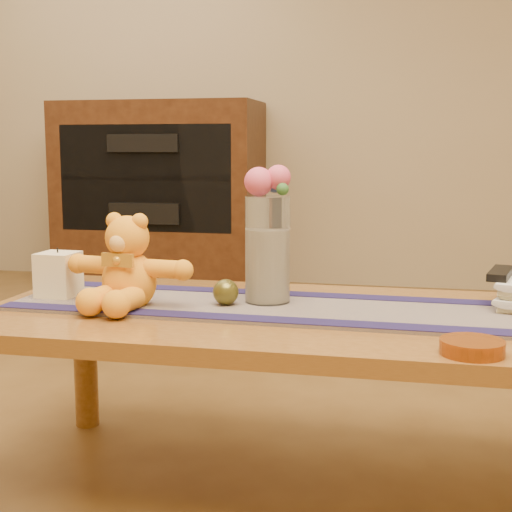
% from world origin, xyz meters
% --- Properties ---
extents(floor, '(5.50, 5.50, 0.00)m').
position_xyz_m(floor, '(0.00, 0.00, 0.00)').
color(floor, brown).
rests_on(floor, ground).
extents(wall_back, '(5.50, 0.00, 5.50)m').
position_xyz_m(wall_back, '(0.00, 2.75, 1.35)').
color(wall_back, tan).
rests_on(wall_back, floor).
extents(coffee_table_top, '(1.40, 0.70, 0.04)m').
position_xyz_m(coffee_table_top, '(0.00, 0.00, 0.43)').
color(coffee_table_top, brown).
rests_on(coffee_table_top, floor).
extents(table_leg_bl, '(0.07, 0.07, 0.41)m').
position_xyz_m(table_leg_bl, '(-0.64, 0.29, 0.21)').
color(table_leg_bl, brown).
rests_on(table_leg_bl, floor).
extents(persian_runner, '(1.21, 0.37, 0.01)m').
position_xyz_m(persian_runner, '(-0.05, 0.02, 0.45)').
color(persian_runner, '#191742').
rests_on(persian_runner, coffee_table_top).
extents(runner_border_near, '(1.20, 0.08, 0.00)m').
position_xyz_m(runner_border_near, '(-0.05, -0.12, 0.46)').
color(runner_border_near, '#1B1643').
rests_on(runner_border_near, persian_runner).
extents(runner_border_far, '(1.20, 0.08, 0.00)m').
position_xyz_m(runner_border_far, '(-0.04, 0.17, 0.46)').
color(runner_border_far, '#1B1643').
rests_on(runner_border_far, persian_runner).
extents(teddy_bear, '(0.34, 0.29, 0.21)m').
position_xyz_m(teddy_bear, '(-0.35, -0.04, 0.56)').
color(teddy_bear, '#FF9F20').
rests_on(teddy_bear, persian_runner).
extents(pillar_candle, '(0.10, 0.10, 0.11)m').
position_xyz_m(pillar_candle, '(-0.57, 0.01, 0.51)').
color(pillar_candle, '#FFEDBB').
rests_on(pillar_candle, persian_runner).
extents(candle_wick, '(0.00, 0.00, 0.01)m').
position_xyz_m(candle_wick, '(-0.57, 0.01, 0.58)').
color(candle_wick, black).
rests_on(candle_wick, pillar_candle).
extents(glass_vase, '(0.11, 0.11, 0.26)m').
position_xyz_m(glass_vase, '(-0.03, 0.06, 0.59)').
color(glass_vase, silver).
rests_on(glass_vase, persian_runner).
extents(potpourri_fill, '(0.09, 0.09, 0.18)m').
position_xyz_m(potpourri_fill, '(-0.03, 0.06, 0.55)').
color(potpourri_fill, beige).
rests_on(potpourri_fill, glass_vase).
extents(rose_left, '(0.07, 0.07, 0.07)m').
position_xyz_m(rose_left, '(-0.05, 0.05, 0.75)').
color(rose_left, '#E24F71').
rests_on(rose_left, glass_vase).
extents(rose_right, '(0.06, 0.06, 0.06)m').
position_xyz_m(rose_right, '(-0.01, 0.06, 0.76)').
color(rose_right, '#E24F71').
rests_on(rose_right, glass_vase).
extents(blue_flower_back, '(0.04, 0.04, 0.04)m').
position_xyz_m(blue_flower_back, '(-0.02, 0.09, 0.75)').
color(blue_flower_back, '#465C98').
rests_on(blue_flower_back, glass_vase).
extents(blue_flower_side, '(0.04, 0.04, 0.04)m').
position_xyz_m(blue_flower_side, '(-0.06, 0.08, 0.74)').
color(blue_flower_side, '#465C98').
rests_on(blue_flower_side, glass_vase).
extents(leaf_sprig, '(0.03, 0.03, 0.03)m').
position_xyz_m(leaf_sprig, '(0.01, 0.04, 0.74)').
color(leaf_sprig, '#33662D').
rests_on(leaf_sprig, glass_vase).
extents(bronze_ball, '(0.07, 0.07, 0.06)m').
position_xyz_m(bronze_ball, '(-0.13, 0.00, 0.49)').
color(bronze_ball, '#534E1B').
rests_on(bronze_ball, persian_runner).
extents(book_bottom, '(0.20, 0.25, 0.02)m').
position_xyz_m(book_bottom, '(0.52, 0.16, 0.46)').
color(book_bottom, beige).
rests_on(book_bottom, coffee_table_top).
extents(book_lower, '(0.22, 0.26, 0.02)m').
position_xyz_m(book_lower, '(0.53, 0.15, 0.48)').
color(book_lower, beige).
rests_on(book_lower, book_bottom).
extents(book_upper, '(0.19, 0.24, 0.02)m').
position_xyz_m(book_upper, '(0.52, 0.16, 0.50)').
color(book_upper, beige).
rests_on(book_upper, book_lower).
extents(book_top, '(0.22, 0.26, 0.02)m').
position_xyz_m(book_top, '(0.52, 0.15, 0.52)').
color(book_top, beige).
rests_on(book_top, book_upper).
extents(tv_remote, '(0.08, 0.17, 0.02)m').
position_xyz_m(tv_remote, '(0.52, 0.15, 0.54)').
color(tv_remote, black).
rests_on(tv_remote, book_top).
extents(amber_dish, '(0.14, 0.14, 0.03)m').
position_xyz_m(amber_dish, '(0.43, -0.28, 0.46)').
color(amber_dish, '#BF5914').
rests_on(amber_dish, coffee_table_top).
extents(media_cabinet, '(1.20, 0.50, 1.10)m').
position_xyz_m(media_cabinet, '(-1.20, 2.48, 0.55)').
color(media_cabinet, black).
rests_on(media_cabinet, floor).
extents(cabinet_cavity, '(1.02, 0.03, 0.61)m').
position_xyz_m(cabinet_cavity, '(-1.20, 2.25, 0.66)').
color(cabinet_cavity, black).
rests_on(cabinet_cavity, media_cabinet).
extents(cabinet_shelf, '(1.02, 0.20, 0.02)m').
position_xyz_m(cabinet_shelf, '(-1.20, 2.33, 0.66)').
color(cabinet_shelf, black).
rests_on(cabinet_shelf, media_cabinet).
extents(stereo_upper, '(0.42, 0.28, 0.10)m').
position_xyz_m(stereo_upper, '(-1.20, 2.35, 0.86)').
color(stereo_upper, black).
rests_on(stereo_upper, media_cabinet).
extents(stereo_lower, '(0.42, 0.28, 0.12)m').
position_xyz_m(stereo_lower, '(-1.20, 2.35, 0.46)').
color(stereo_lower, black).
rests_on(stereo_lower, media_cabinet).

